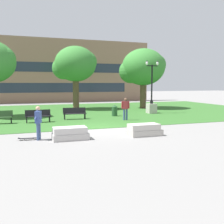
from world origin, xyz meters
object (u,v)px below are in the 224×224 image
(lamp_post_center, at_px, (152,103))
(skateboard, at_px, (29,138))
(concrete_block_center, at_px, (70,134))
(concrete_block_left, at_px, (144,130))
(person_skateboarder, at_px, (38,121))
(person_bystander_near_lawn, at_px, (125,108))
(trash_bin, at_px, (115,110))
(park_bench_near_right, at_px, (38,115))
(park_bench_far_left, at_px, (75,113))

(lamp_post_center, bearing_deg, skateboard, -143.01)
(concrete_block_center, xyz_separation_m, skateboard, (-2.01, 0.58, -0.22))
(concrete_block_left, height_order, person_skateboarder, person_skateboarder)
(skateboard, bearing_deg, person_skateboarder, -16.01)
(person_skateboarder, relative_size, person_bystander_near_lawn, 1.00)
(concrete_block_left, bearing_deg, concrete_block_center, 176.02)
(concrete_block_center, height_order, skateboard, concrete_block_center)
(concrete_block_left, xyz_separation_m, person_skateboarder, (-5.54, 0.72, 0.66))
(concrete_block_center, bearing_deg, skateboard, 163.85)
(skateboard, relative_size, trash_bin, 1.07)
(trash_bin, xyz_separation_m, person_bystander_near_lawn, (-0.07, -2.68, 0.48))
(park_bench_near_right, distance_m, lamp_post_center, 10.85)
(concrete_block_center, distance_m, concrete_block_left, 4.03)
(park_bench_near_right, relative_size, park_bench_far_left, 0.99)
(lamp_post_center, bearing_deg, concrete_block_center, -135.66)
(concrete_block_left, height_order, park_bench_far_left, park_bench_far_left)
(concrete_block_left, distance_m, park_bench_near_right, 8.62)
(skateboard, height_order, park_bench_far_left, park_bench_far_left)
(person_skateboarder, xyz_separation_m, skateboard, (-0.49, 0.14, -0.88))
(skateboard, height_order, trash_bin, trash_bin)
(person_skateboarder, bearing_deg, skateboard, 163.99)
(concrete_block_left, relative_size, person_skateboarder, 1.05)
(skateboard, bearing_deg, park_bench_far_left, 61.76)
(person_bystander_near_lawn, bearing_deg, person_skateboarder, -142.92)
(concrete_block_left, height_order, person_bystander_near_lawn, person_bystander_near_lawn)
(skateboard, bearing_deg, trash_bin, 46.29)
(skateboard, relative_size, park_bench_near_right, 0.57)
(skateboard, bearing_deg, lamp_post_center, 36.99)
(skateboard, distance_m, park_bench_far_left, 7.73)
(concrete_block_center, distance_m, trash_bin, 9.79)
(person_skateboarder, relative_size, park_bench_near_right, 0.94)
(park_bench_far_left, bearing_deg, skateboard, -118.24)
(person_skateboarder, height_order, skateboard, person_skateboarder)
(trash_bin, bearing_deg, skateboard, -133.71)
(concrete_block_center, xyz_separation_m, concrete_block_left, (4.02, -0.28, 0.00))
(park_bench_near_right, height_order, lamp_post_center, lamp_post_center)
(person_skateboarder, xyz_separation_m, park_bench_near_right, (0.33, 6.14, -0.43))
(concrete_block_center, bearing_deg, park_bench_far_left, 77.43)
(person_bystander_near_lawn, bearing_deg, park_bench_near_right, 170.86)
(park_bench_near_right, bearing_deg, skateboard, -97.74)
(park_bench_far_left, xyz_separation_m, trash_bin, (3.66, 0.85, -0.04))
(person_skateboarder, xyz_separation_m, trash_bin, (6.82, 7.79, -0.47))
(lamp_post_center, bearing_deg, trash_bin, -167.40)
(person_skateboarder, bearing_deg, concrete_block_center, -16.20)
(park_bench_near_right, bearing_deg, concrete_block_center, -79.75)
(concrete_block_left, height_order, lamp_post_center, lamp_post_center)
(concrete_block_left, relative_size, trash_bin, 1.88)
(concrete_block_left, relative_size, park_bench_near_right, 0.99)
(park_bench_near_right, xyz_separation_m, person_bystander_near_lawn, (6.43, -1.04, 0.44))
(concrete_block_left, height_order, skateboard, concrete_block_left)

